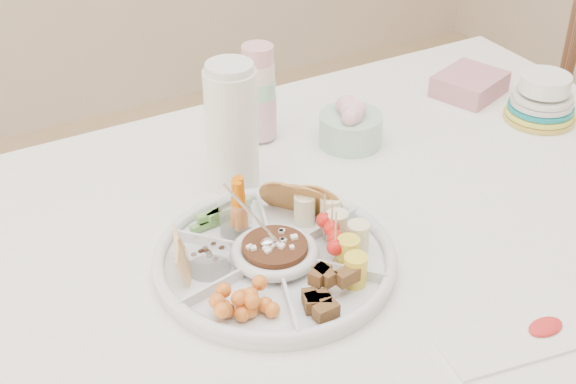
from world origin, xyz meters
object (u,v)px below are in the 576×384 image
chair (549,135)px  party_tray (275,256)px  dining_table (331,374)px  plate_stack (542,99)px  thermos (232,125)px

chair → party_tray: (-0.97, -0.33, 0.21)m
dining_table → chair: chair is taller
dining_table → chair: 0.88m
chair → plate_stack: size_ratio=7.69×
plate_stack → thermos: bearing=172.3°
chair → party_tray: 1.05m
dining_table → party_tray: (-0.16, -0.06, 0.40)m
thermos → plate_stack: size_ratio=1.66×
dining_table → thermos: bearing=118.5°
party_tray → chair: bearing=19.0°
chair → plate_stack: 0.38m
party_tray → thermos: 0.28m
chair → thermos: bearing=-167.9°
dining_table → thermos: size_ratio=6.22×
plate_stack → dining_table: bearing=-169.9°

